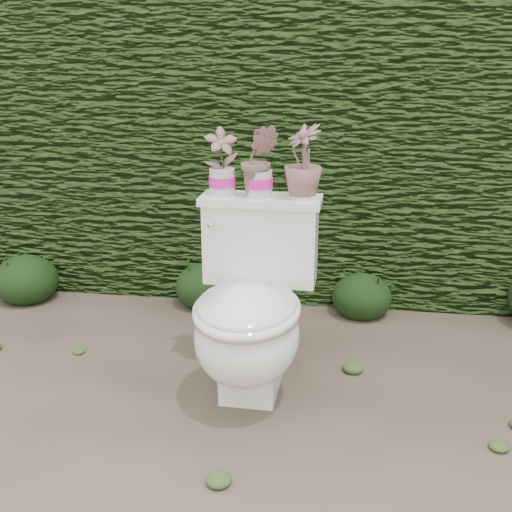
# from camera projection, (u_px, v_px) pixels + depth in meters

# --- Properties ---
(ground) EXTENTS (60.00, 60.00, 0.00)m
(ground) POSITION_uv_depth(u_px,v_px,m) (244.00, 414.00, 2.51)
(ground) COLOR #6D5C4B
(ground) RESTS_ON ground
(hedge) EXTENTS (8.00, 1.00, 1.60)m
(hedge) POSITION_uv_depth(u_px,v_px,m) (286.00, 144.00, 3.75)
(hedge) COLOR #2E4C19
(hedge) RESTS_ON ground
(toilet) EXTENTS (0.51, 0.69, 0.78)m
(toilet) POSITION_uv_depth(u_px,v_px,m) (251.00, 313.00, 2.55)
(toilet) COLOR white
(toilet) RESTS_ON ground
(potted_plant_left) EXTENTS (0.16, 0.14, 0.26)m
(potted_plant_left) POSITION_uv_depth(u_px,v_px,m) (222.00, 163.00, 2.62)
(potted_plant_left) COLOR #206929
(potted_plant_left) RESTS_ON toilet
(potted_plant_center) EXTENTS (0.16, 0.13, 0.28)m
(potted_plant_center) POSITION_uv_depth(u_px,v_px,m) (259.00, 163.00, 2.59)
(potted_plant_center) COLOR #206929
(potted_plant_center) RESTS_ON toilet
(potted_plant_right) EXTENTS (0.22, 0.22, 0.28)m
(potted_plant_right) POSITION_uv_depth(u_px,v_px,m) (303.00, 164.00, 2.56)
(potted_plant_right) COLOR #206929
(potted_plant_right) RESTS_ON toilet
(liriope_clump_1) EXTENTS (0.35, 0.35, 0.28)m
(liriope_clump_1) POSITION_uv_depth(u_px,v_px,m) (26.00, 275.00, 3.57)
(liriope_clump_1) COLOR #1A3311
(liriope_clump_1) RESTS_ON ground
(liriope_clump_2) EXTENTS (0.32, 0.32, 0.26)m
(liriope_clump_2) POSITION_uv_depth(u_px,v_px,m) (205.00, 282.00, 3.50)
(liriope_clump_2) COLOR #1A3311
(liriope_clump_2) RESTS_ON ground
(liriope_clump_3) EXTENTS (0.31, 0.31, 0.25)m
(liriope_clump_3) POSITION_uv_depth(u_px,v_px,m) (362.00, 292.00, 3.38)
(liriope_clump_3) COLOR #1A3311
(liriope_clump_3) RESTS_ON ground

